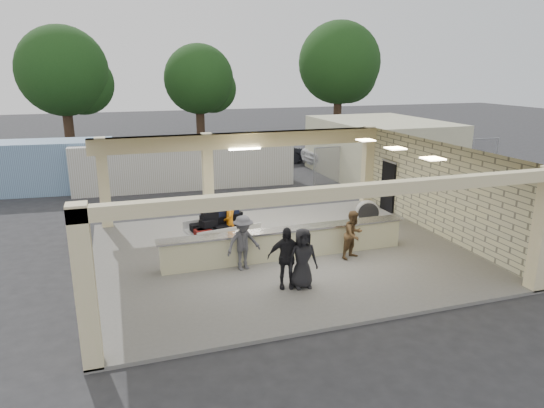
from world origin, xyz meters
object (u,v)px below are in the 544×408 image
object	(u,v)px
baggage_counter	(286,243)
container_blue	(8,168)
baggage_handler	(230,223)
container_white	(185,164)
car_white_b	(371,153)
luggage_cart	(220,225)
car_white_a	(348,153)
passenger_b	(286,258)
drum_fan	(368,212)
passenger_c	(243,243)
car_dark	(272,151)
passenger_d	(303,258)
passenger_a	(353,235)

from	to	relation	value
baggage_counter	container_blue	world-z (taller)	container_blue
baggage_handler	container_white	xyz separation A→B (m)	(-0.02, 9.86, 0.22)
baggage_handler	car_white_b	size ratio (longest dim) A/B	0.37
luggage_cart	car_white_a	bearing A→B (deg)	37.03
luggage_cart	passenger_b	size ratio (longest dim) A/B	1.43
drum_fan	passenger_c	size ratio (longest dim) A/B	0.58
drum_fan	container_white	xyz separation A→B (m)	(-5.64, 9.19, 0.58)
car_white_a	container_blue	world-z (taller)	container_blue
baggage_counter	drum_fan	xyz separation A→B (m)	(4.11, 2.11, 0.05)
car_dark	container_blue	size ratio (longest dim) A/B	0.47
drum_fan	car_white_a	bearing A→B (deg)	83.03
drum_fan	car_white_b	distance (m)	13.13
passenger_c	container_white	distance (m)	11.80
baggage_counter	baggage_handler	xyz separation A→B (m)	(-1.51, 1.43, 0.40)
container_blue	luggage_cart	bearing A→B (deg)	-47.54
container_white	passenger_b	bearing A→B (deg)	-84.48
passenger_c	passenger_d	distance (m)	2.11
passenger_b	car_dark	bearing A→B (deg)	89.47
passenger_a	car_dark	xyz separation A→B (m)	(2.92, 17.08, -0.12)
car_white_a	container_blue	xyz separation A→B (m)	(-19.19, -1.18, 0.47)
car_dark	passenger_a	bearing A→B (deg)	-178.18
drum_fan	baggage_counter	bearing A→B (deg)	-136.35
passenger_a	container_white	xyz separation A→B (m)	(-3.55, 12.01, 0.32)
passenger_d	container_blue	bearing A→B (deg)	124.29
container_blue	passenger_c	bearing A→B (deg)	-51.67
passenger_c	car_white_b	xyz separation A→B (m)	(12.20, 14.00, -0.20)
baggage_counter	passenger_a	xyz separation A→B (m)	(2.02, -0.72, 0.30)
drum_fan	baggage_handler	size ratio (longest dim) A/B	0.56
car_white_b	passenger_d	bearing A→B (deg)	129.00
car_white_a	passenger_d	bearing A→B (deg)	145.26
car_white_a	passenger_c	bearing A→B (deg)	139.02
passenger_c	car_white_b	bearing A→B (deg)	35.57
passenger_a	car_dark	size ratio (longest dim) A/B	0.34
car_white_a	car_dark	bearing A→B (deg)	53.87
baggage_counter	baggage_handler	bearing A→B (deg)	136.48
passenger_a	container_white	world-z (taller)	container_white
baggage_handler	car_dark	distance (m)	16.27
drum_fan	passenger_b	size ratio (longest dim) A/B	0.57
luggage_cart	car_dark	distance (m)	16.17
luggage_cart	car_dark	bearing A→B (deg)	54.62
passenger_a	car_dark	distance (m)	17.33
luggage_cart	car_white_a	size ratio (longest dim) A/B	0.45
luggage_cart	car_white_a	xyz separation A→B (m)	(10.94, 12.06, -0.04)
passenger_b	container_white	bearing A→B (deg)	109.90
luggage_cart	passenger_c	bearing A→B (deg)	-94.53
luggage_cart	car_white_b	bearing A→B (deg)	32.79
baggage_handler	luggage_cart	bearing A→B (deg)	-112.72
car_white_b	passenger_a	bearing A→B (deg)	132.67
drum_fan	car_dark	xyz separation A→B (m)	(0.83, 14.25, 0.14)
passenger_a	passenger_b	distance (m)	3.11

